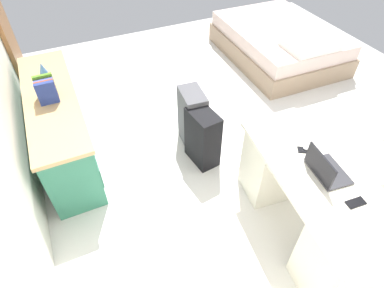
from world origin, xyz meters
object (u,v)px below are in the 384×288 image
Objects in this scene: desk at (310,202)px; cell_phone_by_mouse at (306,150)px; bed at (278,43)px; credenza at (61,126)px; suitcase_black at (203,138)px; laptop at (325,169)px; suitcase_spare_grey at (192,119)px; cell_phone_near_laptop at (356,203)px; figurine_small at (42,68)px; office_chair at (384,166)px; computer_mouse at (309,147)px.

desk is 0.43m from cell_phone_by_mouse.
bed is 2.85m from cell_phone_by_mouse.
credenza is at bearing 43.05° from desk.
cell_phone_by_mouse is at bearing -159.13° from suitcase_black.
cell_phone_by_mouse reaches higher than bed.
laptop is at bearing 149.00° from bed.
desk is 2.25× the size of suitcase_spare_grey.
cell_phone_by_mouse is (0.24, -0.04, -0.04)m from laptop.
figurine_small is at bearing 38.37° from cell_phone_near_laptop.
office_chair is 1.51× the size of suitcase_black.
office_chair is 0.86m from cell_phone_by_mouse.
credenza is at bearing 103.21° from bed.
desk is 15.08× the size of computer_mouse.
office_chair is 1.66m from suitcase_black.
figurine_small is (2.28, 2.53, 0.37)m from office_chair.
cell_phone_near_laptop is 3.13m from figurine_small.
cell_phone_near_laptop reaches higher than credenza.
figurine_small is (2.06, 1.76, 0.05)m from cell_phone_by_mouse.
cell_phone_by_mouse is (0.24, -0.05, 0.35)m from desk.
office_chair is 2.81× the size of laptop.
suitcase_spare_grey is at bearing 19.02° from cell_phone_near_laptop.
bed is at bearing -16.21° from office_chair.
credenza is 16.36× the size of figurine_small.
suitcase_spare_grey is at bearing 121.07° from bed.
cell_phone_near_laptop is at bearing -178.37° from computer_mouse.
desk is 11.09× the size of cell_phone_near_laptop.
office_chair is at bearing -125.58° from credenza.
desk reaches higher than credenza.
credenza is at bearing 43.82° from cell_phone_near_laptop.
desk is at bearing 78.53° from laptop.
figurine_small is at bearing 60.57° from suitcase_spare_grey.
office_chair is at bearing -76.00° from cell_phone_by_mouse.
figurine_small is at bearing 47.97° from office_chair.
desk is 0.82m from office_chair.
bed is at bearing -76.79° from credenza.
figurine_small is at bearing 95.19° from bed.
bed is 2.49m from suitcase_black.
cell_phone_near_laptop is at bearing -146.20° from figurine_small.
laptop is at bearing 8.80° from cell_phone_near_laptop.
suitcase_black is (1.10, 1.25, -0.11)m from office_chair.
office_chair is 6.91× the size of cell_phone_near_laptop.
figurine_small reaches higher than computer_mouse.
credenza is at bearing 55.40° from computer_mouse.
desk is 1.60× the size of office_chair.
office_chair is at bearing -139.01° from suitcase_black.
suitcase_black is 1.81m from figurine_small.
bed is 14.24× the size of cell_phone_by_mouse.
computer_mouse is (-0.86, -0.51, 0.44)m from suitcase_black.
credenza is at bearing 77.05° from suitcase_spare_grey.
office_chair reaches higher than cell_phone_near_laptop.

